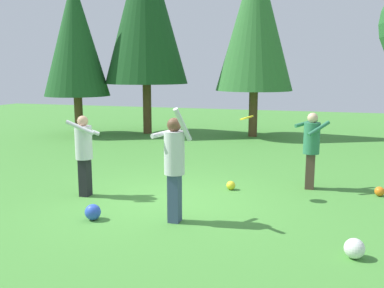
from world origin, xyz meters
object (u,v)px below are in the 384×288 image
(person_thrower, at_px, (174,160))
(tree_left, at_px, (145,8))
(person_catcher, at_px, (311,144))
(tree_center, at_px, (255,21))
(ball_blue, at_px, (93,212))
(ball_white, at_px, (354,248))
(ball_orange, at_px, (379,191))
(frisbee, at_px, (247,118))
(tree_far_left, at_px, (75,38))
(person_bystander, at_px, (84,149))
(ball_yellow, at_px, (231,185))

(person_thrower, xyz_separation_m, tree_left, (-4.49, 9.37, 3.84))
(person_catcher, xyz_separation_m, tree_center, (-2.37, 7.00, 3.34))
(ball_blue, height_order, ball_white, ball_white)
(ball_blue, distance_m, tree_center, 11.00)
(ball_blue, xyz_separation_m, ball_orange, (4.84, 2.95, -0.04))
(person_thrower, bearing_deg, frisbee, -0.00)
(tree_center, height_order, tree_far_left, tree_center)
(person_bystander, distance_m, ball_blue, 1.71)
(person_catcher, distance_m, ball_yellow, 1.92)
(person_thrower, xyz_separation_m, ball_white, (2.80, -0.62, -0.92))
(ball_yellow, bearing_deg, person_thrower, -102.78)
(person_catcher, bearing_deg, tree_left, -86.88)
(ball_blue, distance_m, ball_white, 4.18)
(ball_yellow, bearing_deg, person_bystander, -154.46)
(frisbee, xyz_separation_m, ball_white, (1.91, -2.32, -1.47))
(ball_yellow, xyz_separation_m, tree_center, (-0.76, 7.60, 4.22))
(ball_white, distance_m, tree_center, 11.63)
(ball_orange, height_order, tree_far_left, tree_far_left)
(person_bystander, xyz_separation_m, ball_yellow, (2.73, 1.31, -0.88))
(person_thrower, relative_size, tree_left, 0.25)
(person_thrower, xyz_separation_m, person_bystander, (-2.24, 0.88, -0.09))
(frisbee, bearing_deg, ball_orange, 19.66)
(frisbee, relative_size, ball_white, 1.01)
(ball_orange, xyz_separation_m, tree_center, (-3.75, 7.16, 4.22))
(person_catcher, distance_m, ball_white, 3.58)
(person_thrower, height_order, tree_far_left, tree_far_left)
(ball_blue, bearing_deg, tree_center, 83.80)
(frisbee, xyz_separation_m, tree_left, (-5.38, 7.67, 3.28))
(tree_left, height_order, tree_far_left, tree_left)
(person_thrower, xyz_separation_m, ball_orange, (3.48, 2.62, -0.96))
(person_catcher, distance_m, ball_orange, 1.64)
(frisbee, xyz_separation_m, ball_blue, (-2.26, -2.03, -1.48))
(person_catcher, bearing_deg, tree_far_left, -72.83)
(person_thrower, xyz_separation_m, person_catcher, (2.10, 2.78, -0.08))
(person_bystander, xyz_separation_m, frisbee, (3.13, 0.81, 0.64))
(person_thrower, height_order, tree_left, tree_left)
(ball_yellow, relative_size, tree_center, 0.03)
(person_bystander, relative_size, tree_center, 0.24)
(ball_white, relative_size, tree_center, 0.04)
(tree_center, bearing_deg, ball_white, -73.56)
(person_catcher, xyz_separation_m, ball_white, (0.70, -3.40, -0.83))
(person_bystander, distance_m, ball_yellow, 3.15)
(ball_white, distance_m, ball_yellow, 3.64)
(ball_blue, height_order, tree_left, tree_left)
(person_catcher, relative_size, ball_yellow, 8.58)
(frisbee, height_order, tree_center, tree_center)
(ball_blue, bearing_deg, person_thrower, 13.64)
(tree_left, bearing_deg, person_bystander, -75.13)
(person_bystander, height_order, frisbee, frisbee)
(ball_yellow, bearing_deg, ball_blue, -126.45)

